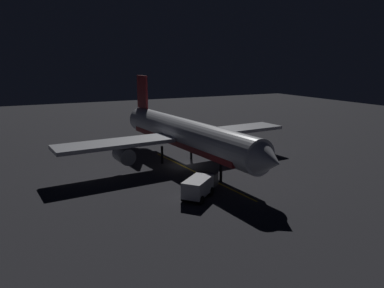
# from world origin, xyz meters

# --- Properties ---
(ground_plane) EXTENTS (180.00, 180.00, 0.20)m
(ground_plane) POSITION_xyz_m (0.00, 0.00, -0.10)
(ground_plane) COLOR #303035
(apron_guide_stripe) EXTENTS (2.06, 24.18, 0.01)m
(apron_guide_stripe) POSITION_xyz_m (0.22, 4.00, 0.00)
(apron_guide_stripe) COLOR gold
(apron_guide_stripe) RESTS_ON ground_plane
(airliner) EXTENTS (35.40, 38.56, 12.13)m
(airliner) POSITION_xyz_m (0.05, -0.61, 4.40)
(airliner) COLOR silver
(airliner) RESTS_ON ground_plane
(baggage_truck) EXTENTS (5.90, 5.44, 2.18)m
(baggage_truck) POSITION_xyz_m (3.94, 11.88, 1.16)
(baggage_truck) COLOR silver
(baggage_truck) RESTS_ON ground_plane
(catering_truck) EXTENTS (3.43, 6.13, 2.44)m
(catering_truck) POSITION_xyz_m (-7.39, -2.73, 1.25)
(catering_truck) COLOR navy
(catering_truck) RESTS_ON ground_plane
(ground_crew_worker) EXTENTS (0.40, 0.40, 1.74)m
(ground_crew_worker) POSITION_xyz_m (4.88, 11.76, 0.89)
(ground_crew_worker) COLOR black
(ground_crew_worker) RESTS_ON ground_plane
(traffic_cone_near_left) EXTENTS (0.50, 0.50, 0.55)m
(traffic_cone_near_left) POSITION_xyz_m (0.79, 7.94, 0.25)
(traffic_cone_near_left) COLOR #EA590F
(traffic_cone_near_left) RESTS_ON ground_plane
(traffic_cone_near_right) EXTENTS (0.50, 0.50, 0.55)m
(traffic_cone_near_right) POSITION_xyz_m (2.02, 7.36, 0.25)
(traffic_cone_near_right) COLOR #EA590F
(traffic_cone_near_right) RESTS_ON ground_plane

